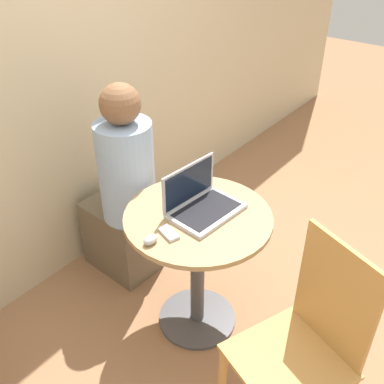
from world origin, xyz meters
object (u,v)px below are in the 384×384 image
(cell_phone, at_px, (169,233))
(person_seated, at_px, (123,200))
(chair_empty, at_px, (304,348))
(laptop, at_px, (201,203))

(cell_phone, distance_m, person_seated, 0.66)
(cell_phone, xyz_separation_m, chair_empty, (0.00, -0.68, -0.24))
(cell_phone, bearing_deg, chair_empty, -89.60)
(cell_phone, bearing_deg, laptop, -0.22)
(cell_phone, distance_m, chair_empty, 0.72)
(laptop, bearing_deg, person_seated, 87.52)
(laptop, xyz_separation_m, person_seated, (0.02, 0.57, -0.24))
(chair_empty, bearing_deg, person_seated, 78.56)
(cell_phone, relative_size, chair_empty, 0.12)
(chair_empty, bearing_deg, laptop, 71.48)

